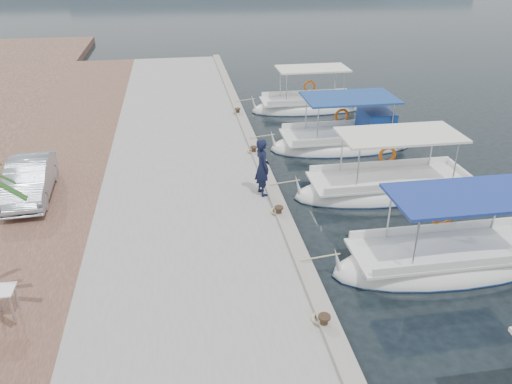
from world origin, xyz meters
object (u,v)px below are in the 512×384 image
(fisherman, at_px, (262,167))
(parked_car, at_px, (29,180))
(fishing_caique_e, at_px, (308,108))
(fishing_caique_c, at_px, (388,189))
(fishing_caique_d, at_px, (345,142))
(fishing_caique_b, at_px, (446,262))

(fisherman, distance_m, parked_car, 7.64)
(fishing_caique_e, relative_size, fisherman, 3.10)
(fishing_caique_c, distance_m, fishing_caique_d, 4.52)
(fisherman, bearing_deg, fishing_caique_e, -36.12)
(fishing_caique_b, distance_m, fishing_caique_d, 9.05)
(fishing_caique_e, height_order, parked_car, fishing_caique_e)
(fishing_caique_e, distance_m, fisherman, 11.07)
(fishing_caique_b, distance_m, fishing_caique_c, 4.54)
(fishing_caique_e, distance_m, parked_car, 14.95)
(fishing_caique_e, xyz_separation_m, parked_car, (-11.78, -9.15, 0.98))
(fishing_caique_d, bearing_deg, fishing_caique_e, 93.10)
(fishing_caique_b, relative_size, fishing_caique_c, 0.95)
(fishing_caique_d, bearing_deg, parked_car, -162.31)
(fisherman, relative_size, parked_car, 0.53)
(fishing_caique_d, distance_m, parked_car, 12.70)
(parked_car, bearing_deg, fishing_caique_e, 34.12)
(fishing_caique_b, relative_size, fishing_caique_e, 1.08)
(fishing_caique_d, xyz_separation_m, parked_car, (-12.07, -3.85, 0.91))
(fishing_caique_c, bearing_deg, fisherman, -175.99)
(fishing_caique_e, relative_size, parked_car, 1.64)
(fisherman, bearing_deg, fishing_caique_b, -146.84)
(fishing_caique_b, distance_m, fisherman, 6.28)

